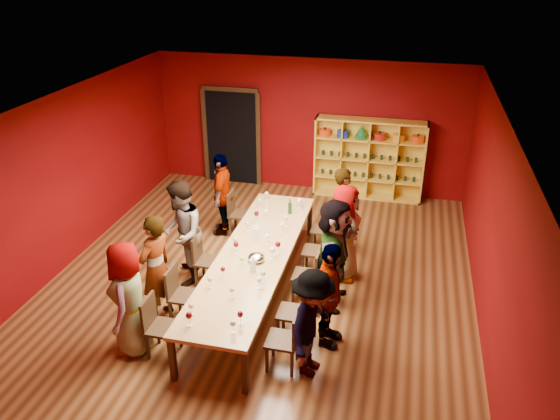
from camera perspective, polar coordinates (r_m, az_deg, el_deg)
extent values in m
cube|color=#522D15|center=(9.11, -2.58, -8.68)|extent=(7.10, 9.10, 0.02)
cube|color=#5C0406|center=(12.44, 3.06, 8.82)|extent=(7.10, 0.02, 3.00)
cube|color=#5C0406|center=(9.85, -22.81, 2.01)|extent=(0.02, 9.10, 3.00)
cube|color=#5C0406|center=(8.17, 21.61, -2.66)|extent=(0.02, 9.10, 3.00)
cube|color=silver|center=(7.80, -3.02, 9.89)|extent=(7.10, 9.10, 0.02)
cube|color=#B08249|center=(8.71, -2.67, -4.73)|extent=(1.10, 4.50, 0.06)
cube|color=black|center=(7.44, -11.17, -15.04)|extent=(0.08, 0.08, 0.69)
cube|color=black|center=(10.84, -1.96, -0.42)|extent=(0.08, 0.08, 0.69)
cube|color=black|center=(7.15, -3.67, -16.51)|extent=(0.08, 0.08, 0.69)
cube|color=black|center=(10.65, 3.13, -0.97)|extent=(0.08, 0.08, 0.69)
cube|color=black|center=(12.93, -4.97, 7.57)|extent=(1.20, 0.14, 2.20)
cube|color=black|center=(12.55, -5.28, 12.46)|extent=(1.32, 0.06, 0.10)
cube|color=black|center=(13.08, -7.80, 7.65)|extent=(0.10, 0.06, 2.20)
cube|color=black|center=(12.68, -2.26, 7.28)|extent=(0.10, 0.06, 2.20)
cube|color=gold|center=(12.38, 3.80, 5.78)|extent=(0.04, 0.40, 1.80)
cube|color=gold|center=(12.23, 14.78, 4.71)|extent=(0.04, 0.40, 1.80)
cube|color=gold|center=(11.97, 9.56, 9.21)|extent=(2.40, 0.40, 0.04)
cube|color=gold|center=(12.58, 8.98, 1.52)|extent=(2.40, 0.40, 0.04)
cube|color=gold|center=(12.43, 9.34, 5.57)|extent=(2.40, 0.02, 1.80)
cube|color=gold|center=(12.41, 9.11, 3.33)|extent=(2.36, 0.38, 0.03)
cube|color=gold|center=(12.25, 9.26, 5.27)|extent=(2.36, 0.38, 0.03)
cube|color=gold|center=(12.10, 9.41, 7.26)|extent=(2.36, 0.38, 0.03)
cube|color=gold|center=(12.30, 6.47, 5.54)|extent=(0.03, 0.38, 1.76)
cube|color=gold|center=(12.25, 9.26, 5.27)|extent=(0.03, 0.38, 1.76)
cube|color=gold|center=(12.23, 12.06, 4.99)|extent=(0.03, 0.38, 1.76)
cylinder|color=#F0470E|center=(12.17, 4.71, 8.09)|extent=(0.26, 0.26, 0.15)
sphere|color=black|center=(12.15, 4.73, 8.52)|extent=(0.05, 0.05, 0.05)
cylinder|color=#16339C|center=(12.12, 6.60, 7.93)|extent=(0.26, 0.26, 0.15)
sphere|color=black|center=(12.09, 6.62, 8.36)|extent=(0.05, 0.05, 0.05)
cylinder|color=#1A6B2F|center=(12.10, 8.48, 7.60)|extent=(0.26, 0.26, 0.08)
cone|color=#1A6B2F|center=(12.05, 8.53, 8.28)|extent=(0.24, 0.24, 0.22)
cylinder|color=#A11E12|center=(12.06, 10.39, 7.57)|extent=(0.26, 0.26, 0.15)
sphere|color=black|center=(12.03, 10.43, 8.00)|extent=(0.05, 0.05, 0.05)
cylinder|color=gold|center=(12.05, 12.30, 7.38)|extent=(0.26, 0.26, 0.15)
sphere|color=black|center=(12.02, 12.34, 7.81)|extent=(0.05, 0.05, 0.05)
cylinder|color=#F0470E|center=(12.05, 14.21, 7.19)|extent=(0.26, 0.26, 0.15)
sphere|color=black|center=(12.02, 14.26, 7.61)|extent=(0.05, 0.05, 0.05)
cylinder|color=black|center=(12.49, 4.47, 4.06)|extent=(0.07, 0.07, 0.10)
cylinder|color=black|center=(12.47, 5.31, 3.98)|extent=(0.07, 0.07, 0.10)
cylinder|color=black|center=(12.44, 6.15, 3.90)|extent=(0.07, 0.07, 0.10)
cylinder|color=black|center=(12.43, 7.00, 3.82)|extent=(0.07, 0.07, 0.10)
cylinder|color=black|center=(12.41, 7.85, 3.73)|extent=(0.07, 0.07, 0.10)
cylinder|color=black|center=(12.39, 8.70, 3.65)|extent=(0.07, 0.07, 0.10)
cylinder|color=black|center=(12.38, 9.55, 3.57)|extent=(0.07, 0.07, 0.10)
cylinder|color=black|center=(12.37, 10.40, 3.48)|extent=(0.07, 0.07, 0.10)
cylinder|color=black|center=(12.37, 11.25, 3.39)|extent=(0.07, 0.07, 0.10)
cylinder|color=black|center=(12.37, 12.11, 3.30)|extent=(0.07, 0.07, 0.10)
cylinder|color=black|center=(12.37, 12.96, 3.22)|extent=(0.07, 0.07, 0.10)
cylinder|color=black|center=(12.37, 13.81, 3.13)|extent=(0.07, 0.07, 0.10)
cylinder|color=black|center=(12.33, 4.54, 6.00)|extent=(0.07, 0.07, 0.10)
cylinder|color=black|center=(12.31, 5.39, 5.92)|extent=(0.07, 0.07, 0.10)
cylinder|color=black|center=(12.28, 6.25, 5.84)|extent=(0.07, 0.07, 0.10)
cylinder|color=black|center=(12.26, 7.11, 5.76)|extent=(0.07, 0.07, 0.10)
cylinder|color=black|center=(12.25, 7.97, 5.68)|extent=(0.07, 0.07, 0.10)
cylinder|color=black|center=(12.23, 8.84, 5.60)|extent=(0.07, 0.07, 0.10)
cylinder|color=black|center=(12.22, 9.70, 5.51)|extent=(0.07, 0.07, 0.10)
cylinder|color=black|center=(12.21, 10.57, 5.43)|extent=(0.07, 0.07, 0.10)
cylinder|color=black|center=(12.21, 11.43, 5.34)|extent=(0.07, 0.07, 0.10)
cylinder|color=black|center=(12.20, 12.30, 5.25)|extent=(0.07, 0.07, 0.10)
cylinder|color=black|center=(12.20, 13.17, 5.16)|extent=(0.07, 0.07, 0.10)
cylinder|color=black|center=(12.21, 14.04, 5.07)|extent=(0.07, 0.07, 0.10)
cube|color=black|center=(7.83, -12.15, -11.94)|extent=(0.42, 0.42, 0.04)
cube|color=black|center=(7.76, -13.61, -10.28)|extent=(0.04, 0.40, 0.44)
cube|color=black|center=(7.92, -13.67, -13.72)|extent=(0.04, 0.04, 0.41)
cube|color=black|center=(7.79, -11.36, -14.21)|extent=(0.04, 0.04, 0.41)
cube|color=black|center=(8.15, -12.60, -12.27)|extent=(0.04, 0.04, 0.41)
cube|color=black|center=(8.02, -10.36, -12.73)|extent=(0.04, 0.04, 0.41)
imported|color=silver|center=(7.78, -15.51, -8.90)|extent=(0.60, 0.90, 1.68)
cube|color=black|center=(8.39, -9.94, -8.85)|extent=(0.42, 0.42, 0.04)
cube|color=black|center=(8.33, -11.28, -7.28)|extent=(0.04, 0.40, 0.44)
cube|color=black|center=(8.46, -11.35, -10.55)|extent=(0.04, 0.04, 0.41)
cube|color=black|center=(8.33, -9.18, -10.95)|extent=(0.04, 0.04, 0.41)
cube|color=black|center=(8.70, -10.44, -9.27)|extent=(0.04, 0.04, 0.41)
cube|color=black|center=(8.59, -8.32, -9.64)|extent=(0.04, 0.04, 0.41)
imported|color=#5E85C2|center=(8.32, -12.84, -5.95)|extent=(0.62, 0.73, 1.72)
cube|color=black|center=(9.18, -7.47, -5.32)|extent=(0.42, 0.42, 0.04)
cube|color=black|center=(9.12, -8.68, -3.87)|extent=(0.04, 0.40, 0.44)
cube|color=black|center=(9.22, -8.76, -6.90)|extent=(0.04, 0.04, 0.41)
cube|color=black|center=(9.11, -6.76, -7.21)|extent=(0.04, 0.04, 0.41)
cube|color=black|center=(9.49, -8.00, -5.83)|extent=(0.04, 0.04, 0.41)
cube|color=black|center=(9.38, -6.05, -6.11)|extent=(0.04, 0.04, 0.41)
imported|color=pink|center=(9.10, -10.25, -2.40)|extent=(0.74, 0.99, 1.80)
cube|color=black|center=(10.66, -4.12, -0.46)|extent=(0.42, 0.42, 0.04)
cube|color=black|center=(10.61, -5.14, 0.81)|extent=(0.04, 0.40, 0.44)
cube|color=black|center=(10.67, -5.23, -1.84)|extent=(0.04, 0.04, 0.41)
cube|color=black|center=(10.57, -3.48, -2.05)|extent=(0.04, 0.04, 0.41)
cube|color=black|center=(10.95, -4.67, -1.03)|extent=(0.04, 0.04, 0.41)
cube|color=black|center=(10.86, -2.96, -1.23)|extent=(0.04, 0.04, 0.41)
imported|color=#5A7DBA|center=(10.60, -6.03, 1.66)|extent=(0.54, 1.01, 1.65)
cube|color=black|center=(7.46, 0.25, -13.46)|extent=(0.42, 0.42, 0.04)
cube|color=black|center=(7.28, 1.75, -12.22)|extent=(0.04, 0.40, 0.44)
cube|color=black|center=(7.51, -1.37, -15.39)|extent=(0.04, 0.04, 0.41)
cube|color=black|center=(7.45, 1.26, -15.79)|extent=(0.04, 0.04, 0.41)
cube|color=black|center=(7.76, -0.71, -13.77)|extent=(0.04, 0.04, 0.41)
cube|color=black|center=(7.70, 1.82, -14.15)|extent=(0.04, 0.04, 0.41)
imported|color=pink|center=(7.18, 3.40, -11.76)|extent=(0.59, 1.06, 1.56)
cube|color=black|center=(7.94, 1.31, -10.68)|extent=(0.42, 0.42, 0.04)
cube|color=black|center=(7.76, 2.72, -9.44)|extent=(0.04, 0.40, 0.44)
cube|color=black|center=(7.97, -0.20, -12.51)|extent=(0.04, 0.04, 0.41)
cube|color=black|center=(7.92, 2.25, -12.87)|extent=(0.04, 0.04, 0.41)
cube|color=black|center=(8.23, 0.38, -11.08)|extent=(0.04, 0.04, 0.41)
cube|color=black|center=(8.18, 2.74, -11.41)|extent=(0.04, 0.04, 0.41)
imported|color=silver|center=(7.65, 5.12, -8.92)|extent=(0.56, 1.00, 1.61)
cube|color=black|center=(8.74, 2.73, -6.85)|extent=(0.42, 0.42, 0.04)
cube|color=black|center=(8.59, 4.01, -5.66)|extent=(0.04, 0.40, 0.44)
cube|color=black|center=(8.76, 1.38, -8.54)|extent=(0.04, 0.04, 0.41)
cube|color=black|center=(8.70, 3.59, -8.83)|extent=(0.04, 0.04, 0.41)
cube|color=black|center=(9.03, 1.84, -7.35)|extent=(0.04, 0.04, 0.41)
cube|color=black|center=(8.98, 3.98, -7.62)|extent=(0.04, 0.04, 0.41)
imported|color=#151E3B|center=(8.44, 5.67, -4.52)|extent=(0.56, 1.69, 1.80)
cube|color=black|center=(9.41, 3.67, -4.30)|extent=(0.42, 0.42, 0.04)
cube|color=black|center=(9.26, 4.87, -3.15)|extent=(0.04, 0.40, 0.44)
cube|color=black|center=(9.41, 2.42, -5.87)|extent=(0.04, 0.04, 0.41)
cube|color=black|center=(9.36, 4.47, -6.11)|extent=(0.04, 0.04, 0.41)
cube|color=black|center=(9.69, 2.82, -4.83)|extent=(0.04, 0.04, 0.41)
cube|color=black|center=(9.65, 4.81, -5.07)|extent=(0.04, 0.04, 0.41)
imported|color=silver|center=(9.15, 6.74, -2.37)|extent=(0.55, 0.88, 1.70)
cube|color=black|center=(10.11, 4.49, -2.03)|extent=(0.42, 0.42, 0.04)
cube|color=black|center=(9.98, 5.62, -0.93)|extent=(0.04, 0.40, 0.44)
cube|color=black|center=(10.10, 3.34, -3.49)|extent=(0.04, 0.04, 0.41)
cube|color=black|center=(10.05, 5.24, -3.71)|extent=(0.04, 0.04, 0.41)
cube|color=black|center=(10.39, 3.68, -2.59)|extent=(0.04, 0.04, 0.41)
cube|color=black|center=(10.35, 5.54, -2.80)|extent=(0.04, 0.04, 0.41)
imported|color=#4C4D51|center=(9.89, 6.65, -0.18)|extent=(0.49, 0.64, 1.67)
cylinder|color=white|center=(8.37, -3.98, -5.89)|extent=(0.06, 0.06, 0.01)
cylinder|color=white|center=(8.34, -3.99, -5.57)|extent=(0.01, 0.01, 0.10)
ellipsoid|color=#D4C884|center=(8.30, -4.01, -5.08)|extent=(0.07, 0.07, 0.09)
cylinder|color=white|center=(10.18, 2.03, 0.28)|extent=(0.06, 0.06, 0.01)
cylinder|color=white|center=(10.15, 2.03, 0.58)|extent=(0.01, 0.01, 0.11)
ellipsoid|color=#D4C884|center=(10.11, 2.04, 1.04)|extent=(0.08, 0.08, 0.09)
cylinder|color=white|center=(8.85, -4.64, -4.02)|extent=(0.07, 0.07, 0.01)
cylinder|color=white|center=(8.82, -4.66, -3.65)|extent=(0.01, 0.01, 0.12)
ellipsoid|color=#D4C884|center=(8.77, -4.68, -3.09)|extent=(0.09, 0.09, 0.10)
cylinder|color=white|center=(8.54, -0.83, -5.12)|extent=(0.07, 0.07, 0.01)
cylinder|color=white|center=(8.51, -0.83, -4.76)|extent=(0.01, 0.01, 0.12)
ellipsoid|color=white|center=(8.46, -0.83, -4.20)|extent=(0.09, 0.09, 0.10)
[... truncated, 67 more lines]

